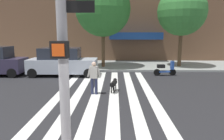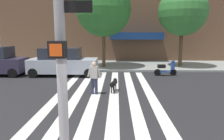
% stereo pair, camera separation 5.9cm
% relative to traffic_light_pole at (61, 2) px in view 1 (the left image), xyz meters
% --- Properties ---
extents(ground_plane, '(160.00, 160.00, 0.00)m').
position_rel_traffic_light_pole_xyz_m(ground_plane, '(0.16, 6.75, -3.52)').
color(ground_plane, '#232326').
extents(sidewalk_far, '(80.00, 6.00, 0.15)m').
position_rel_traffic_light_pole_xyz_m(sidewalk_far, '(0.16, 15.96, -3.45)').
color(sidewalk_far, gray).
rests_on(sidewalk_far, ground_plane).
extents(crosswalk_stripes, '(4.95, 11.82, 0.01)m').
position_rel_traffic_light_pole_xyz_m(crosswalk_stripes, '(0.38, 6.75, -3.52)').
color(crosswalk_stripes, silver).
rests_on(crosswalk_stripes, ground_plane).
extents(traffic_light_pole, '(0.74, 0.46, 5.80)m').
position_rel_traffic_light_pole_xyz_m(traffic_light_pole, '(0.00, 0.00, 0.00)').
color(traffic_light_pole, gray).
rests_on(traffic_light_pole, sidewalk_near).
extents(parked_car_behind_first, '(4.80, 1.93, 2.00)m').
position_rel_traffic_light_pole_xyz_m(parked_car_behind_first, '(-2.91, 11.38, -2.55)').
color(parked_car_behind_first, '#AFB8C4').
rests_on(parked_car_behind_first, ground_plane).
extents(parked_scooter, '(1.63, 0.51, 1.11)m').
position_rel_traffic_light_pole_xyz_m(parked_scooter, '(4.46, 11.50, -3.04)').
color(parked_scooter, black).
rests_on(parked_scooter, ground_plane).
extents(street_tree_nearest, '(4.62, 4.62, 7.18)m').
position_rel_traffic_light_pole_xyz_m(street_tree_nearest, '(-0.17, 14.64, 1.49)').
color(street_tree_nearest, '#4C3823').
rests_on(street_tree_nearest, sidewalk_far).
extents(street_tree_middle, '(4.16, 4.16, 6.80)m').
position_rel_traffic_light_pole_xyz_m(street_tree_middle, '(6.54, 15.14, 1.33)').
color(street_tree_middle, '#4C3823').
rests_on(street_tree_middle, sidewalk_far).
extents(pedestrian_dog_walker, '(0.71, 0.30, 1.64)m').
position_rel_traffic_light_pole_xyz_m(pedestrian_dog_walker, '(-0.16, 6.69, -2.59)').
color(pedestrian_dog_walker, '#282D4C').
rests_on(pedestrian_dog_walker, ground_plane).
extents(dog_on_leash, '(0.38, 1.11, 0.65)m').
position_rel_traffic_light_pole_xyz_m(dog_on_leash, '(0.81, 7.14, -3.08)').
color(dog_on_leash, black).
rests_on(dog_on_leash, ground_plane).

